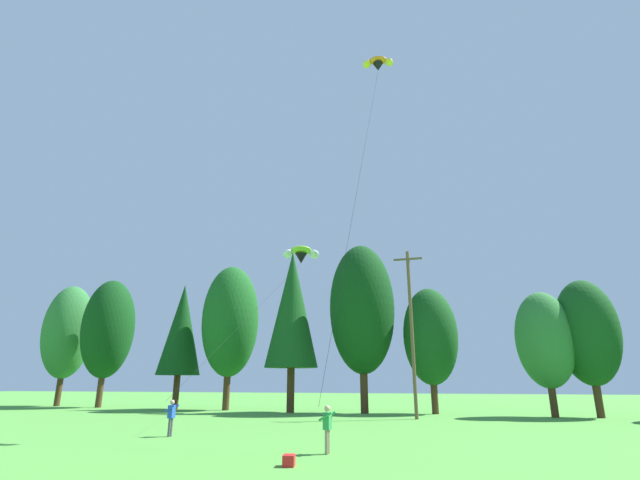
% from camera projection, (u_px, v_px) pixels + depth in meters
% --- Properties ---
extents(treeline_tree_a, '(5.42, 5.42, 13.40)m').
position_uv_depth(treeline_tree_a, '(68.00, 332.00, 53.67)').
color(treeline_tree_a, '#472D19').
rests_on(treeline_tree_a, ground_plane).
extents(treeline_tree_b, '(5.43, 5.43, 13.46)m').
position_uv_depth(treeline_tree_b, '(108.00, 328.00, 50.82)').
color(treeline_tree_b, '#472D19').
rests_on(treeline_tree_b, ground_plane).
extents(treeline_tree_c, '(4.31, 4.31, 12.31)m').
position_uv_depth(treeline_tree_c, '(181.00, 329.00, 47.51)').
color(treeline_tree_c, '#472D19').
rests_on(treeline_tree_c, ground_plane).
extents(treeline_tree_d, '(5.54, 5.54, 13.86)m').
position_uv_depth(treeline_tree_d, '(230.00, 321.00, 46.26)').
color(treeline_tree_d, '#472D19').
rests_on(treeline_tree_d, ground_plane).
extents(treeline_tree_e, '(4.79, 4.79, 14.48)m').
position_uv_depth(treeline_tree_e, '(292.00, 308.00, 42.96)').
color(treeline_tree_e, '#472D19').
rests_on(treeline_tree_e, ground_plane).
extents(treeline_tree_f, '(5.77, 5.77, 14.69)m').
position_uv_depth(treeline_tree_f, '(362.00, 308.00, 41.79)').
color(treeline_tree_f, '#472D19').
rests_on(treeline_tree_f, ground_plane).
extents(treeline_tree_g, '(4.64, 4.64, 10.52)m').
position_uv_depth(treeline_tree_g, '(430.00, 336.00, 40.35)').
color(treeline_tree_g, '#472D19').
rests_on(treeline_tree_g, ground_plane).
extents(treeline_tree_h, '(4.35, 4.35, 9.46)m').
position_uv_depth(treeline_tree_h, '(545.00, 340.00, 36.46)').
color(treeline_tree_h, '#472D19').
rests_on(treeline_tree_h, ground_plane).
extents(treeline_tree_i, '(4.59, 4.59, 10.33)m').
position_uv_depth(treeline_tree_i, '(587.00, 332.00, 36.07)').
color(treeline_tree_i, '#472D19').
rests_on(treeline_tree_i, ground_plane).
extents(utility_pole, '(2.20, 0.26, 12.37)m').
position_uv_depth(utility_pole, '(412.00, 327.00, 34.94)').
color(utility_pole, brown).
rests_on(utility_pole, ground_plane).
extents(kite_flyer_near, '(0.58, 0.62, 1.69)m').
position_uv_depth(kite_flyer_near, '(171.00, 415.00, 22.77)').
color(kite_flyer_near, '#4C4C51').
rests_on(kite_flyer_near, ground_plane).
extents(kite_flyer_mid, '(0.56, 0.60, 1.69)m').
position_uv_depth(kite_flyer_mid, '(327.00, 425.00, 17.29)').
color(kite_flyer_mid, gray).
rests_on(kite_flyer_mid, ground_plane).
extents(parafoil_kite_high_lime_white, '(3.84, 22.24, 14.01)m').
position_uv_depth(parafoil_kite_high_lime_white, '(301.00, 254.00, 46.26)').
color(parafoil_kite_high_lime_white, '#93D633').
extents(parafoil_kite_mid_orange, '(2.88, 8.65, 21.67)m').
position_uv_depth(parafoil_kite_mid_orange, '(378.00, 64.00, 30.88)').
color(parafoil_kite_mid_orange, orange).
extents(picnic_cooler, '(0.46, 0.59, 0.34)m').
position_uv_depth(picnic_cooler, '(289.00, 460.00, 14.58)').
color(picnic_cooler, red).
rests_on(picnic_cooler, ground_plane).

